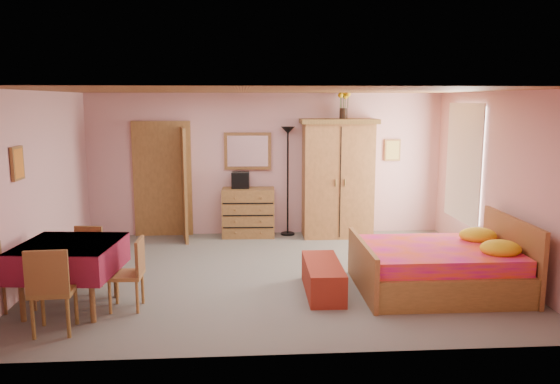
{
  "coord_description": "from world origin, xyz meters",
  "views": [
    {
      "loc": [
        -0.44,
        -7.51,
        2.47
      ],
      "look_at": [
        0.1,
        0.3,
        1.15
      ],
      "focal_mm": 35.0,
      "sensor_mm": 36.0,
      "label": 1
    }
  ],
  "objects": [
    {
      "name": "wall_back",
      "position": [
        0.0,
        2.5,
        1.3
      ],
      "size": [
        6.5,
        0.1,
        2.6
      ],
      "primitive_type": "cube",
      "color": "#D49A9B",
      "rests_on": "floor"
    },
    {
      "name": "chest_of_drawers",
      "position": [
        -0.34,
        2.26,
        0.44
      ],
      "size": [
        0.96,
        0.51,
        0.89
      ],
      "primitive_type": "cube",
      "rotation": [
        0.0,
        0.0,
        -0.04
      ],
      "color": "olive",
      "rests_on": "floor"
    },
    {
      "name": "wall_front",
      "position": [
        0.0,
        -2.5,
        1.3
      ],
      "size": [
        6.5,
        0.1,
        2.6
      ],
      "primitive_type": "cube",
      "color": "#D49A9B",
      "rests_on": "floor"
    },
    {
      "name": "sunflower_vase",
      "position": [
        1.38,
        2.29,
        2.4
      ],
      "size": [
        0.22,
        0.22,
        0.52
      ],
      "primitive_type": "cube",
      "rotation": [
        0.0,
        0.0,
        -0.08
      ],
      "color": "yellow",
      "rests_on": "wardrobe"
    },
    {
      "name": "picture_back",
      "position": [
        2.35,
        2.47,
        1.55
      ],
      "size": [
        0.3,
        0.04,
        0.4
      ],
      "primitive_type": "cube",
      "color": "#D8BF59",
      "rests_on": "wall_back"
    },
    {
      "name": "bed",
      "position": [
        2.09,
        -0.79,
        0.48
      ],
      "size": [
        2.09,
        1.65,
        0.96
      ],
      "primitive_type": "cube",
      "rotation": [
        0.0,
        0.0,
        -0.01
      ],
      "color": "#D11489",
      "rests_on": "floor"
    },
    {
      "name": "doorway",
      "position": [
        -1.9,
        2.47,
        1.02
      ],
      "size": [
        1.06,
        0.12,
        2.15
      ],
      "primitive_type": "cube",
      "color": "#9E6B35",
      "rests_on": "floor"
    },
    {
      "name": "dining_table",
      "position": [
        -2.49,
        -1.12,
        0.41
      ],
      "size": [
        1.21,
        1.21,
        0.81
      ],
      "primitive_type": "cube",
      "rotation": [
        0.0,
        0.0,
        -0.1
      ],
      "color": "maroon",
      "rests_on": "floor"
    },
    {
      "name": "ceiling",
      "position": [
        0.0,
        0.0,
        2.6
      ],
      "size": [
        6.5,
        6.5,
        0.0
      ],
      "primitive_type": "plane",
      "rotation": [
        3.14,
        0.0,
        0.0
      ],
      "color": "brown",
      "rests_on": "wall_back"
    },
    {
      "name": "bench",
      "position": [
        0.58,
        -0.79,
        0.2
      ],
      "size": [
        0.47,
        1.21,
        0.4
      ],
      "primitive_type": "cube",
      "rotation": [
        0.0,
        0.0,
        -0.02
      ],
      "color": "maroon",
      "rests_on": "floor"
    },
    {
      "name": "wardrobe",
      "position": [
        1.28,
        2.18,
        1.07
      ],
      "size": [
        1.37,
        0.72,
        2.14
      ],
      "primitive_type": "cube",
      "rotation": [
        0.0,
        0.0,
        -0.01
      ],
      "color": "#AA6D39",
      "rests_on": "floor"
    },
    {
      "name": "wall_right",
      "position": [
        3.25,
        0.0,
        1.3
      ],
      "size": [
        0.1,
        5.0,
        2.6
      ],
      "primitive_type": "cube",
      "color": "#D49A9B",
      "rests_on": "floor"
    },
    {
      "name": "wall_left",
      "position": [
        -3.25,
        0.0,
        1.3
      ],
      "size": [
        0.1,
        5.0,
        2.6
      ],
      "primitive_type": "cube",
      "color": "#D49A9B",
      "rests_on": "floor"
    },
    {
      "name": "picture_left",
      "position": [
        -3.22,
        -0.6,
        1.7
      ],
      "size": [
        0.04,
        0.32,
        0.42
      ],
      "primitive_type": "cube",
      "color": "orange",
      "rests_on": "wall_left"
    },
    {
      "name": "floor",
      "position": [
        0.0,
        0.0,
        0.0
      ],
      "size": [
        6.5,
        6.5,
        0.0
      ],
      "primitive_type": "plane",
      "color": "slate",
      "rests_on": "ground"
    },
    {
      "name": "chair_south",
      "position": [
        -2.47,
        -1.79,
        0.48
      ],
      "size": [
        0.46,
        0.46,
        0.96
      ],
      "primitive_type": "cube",
      "rotation": [
        0.0,
        0.0,
        0.06
      ],
      "color": "olive",
      "rests_on": "floor"
    },
    {
      "name": "chair_north",
      "position": [
        -2.52,
        -0.48,
        0.41
      ],
      "size": [
        0.43,
        0.43,
        0.83
      ],
      "primitive_type": "cube",
      "rotation": [
        0.0,
        0.0,
        2.99
      ],
      "color": "olive",
      "rests_on": "floor"
    },
    {
      "name": "stereo",
      "position": [
        -0.48,
        2.31,
        1.04
      ],
      "size": [
        0.33,
        0.25,
        0.29
      ],
      "primitive_type": "cube",
      "rotation": [
        0.0,
        0.0,
        -0.07
      ],
      "color": "black",
      "rests_on": "chest_of_drawers"
    },
    {
      "name": "chair_east",
      "position": [
        -1.84,
        -1.17,
        0.43
      ],
      "size": [
        0.4,
        0.4,
        0.86
      ],
      "primitive_type": "cube",
      "rotation": [
        0.0,
        0.0,
        1.55
      ],
      "color": "#AE763B",
      "rests_on": "floor"
    },
    {
      "name": "wall_mirror",
      "position": [
        -0.34,
        2.47,
        1.55
      ],
      "size": [
        0.86,
        0.08,
        0.68
      ],
      "primitive_type": "cube",
      "rotation": [
        0.0,
        0.0,
        -0.04
      ],
      "color": "white",
      "rests_on": "wall_back"
    },
    {
      "name": "floor_lamp",
      "position": [
        0.38,
        2.34,
        1.0
      ],
      "size": [
        0.32,
        0.32,
        2.0
      ],
      "primitive_type": "cube",
      "rotation": [
        0.0,
        0.0,
        0.32
      ],
      "color": "black",
      "rests_on": "floor"
    },
    {
      "name": "window",
      "position": [
        3.21,
        1.2,
        1.45
      ],
      "size": [
        0.08,
        1.4,
        1.95
      ],
      "primitive_type": "cube",
      "color": "white",
      "rests_on": "wall_right"
    },
    {
      "name": "chair_west",
      "position": [
        -3.12,
        -1.05,
        0.43
      ],
      "size": [
        0.49,
        0.49,
        0.87
      ],
      "primitive_type": "cube",
      "rotation": [
        0.0,
        0.0,
        -1.28
      ],
      "color": "#A16636",
      "rests_on": "floor"
    }
  ]
}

